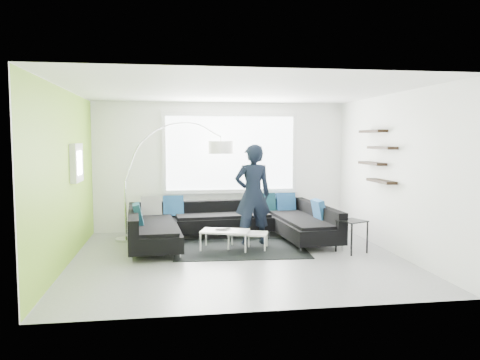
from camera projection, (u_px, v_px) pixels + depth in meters
name	position (u px, v px, depth m)	size (l,w,h in m)	color
ground	(238.00, 258.00, 7.92)	(5.50, 5.50, 0.00)	slate
room_shell	(238.00, 151.00, 7.97)	(5.54, 5.04, 2.82)	white
sectional_sofa	(230.00, 225.00, 8.99)	(3.95, 2.61, 0.82)	black
rug	(240.00, 248.00, 8.57)	(2.36, 1.72, 0.01)	black
coffee_table	(237.00, 240.00, 8.51)	(1.10, 0.64, 0.36)	silver
arc_lamp	(125.00, 182.00, 9.15)	(2.15, 0.50, 2.35)	white
side_table	(352.00, 236.00, 8.26)	(0.42, 0.42, 0.58)	black
person	(253.00, 195.00, 8.87)	(0.72, 0.50, 1.91)	black
laptop	(224.00, 230.00, 8.43)	(0.31, 0.22, 0.02)	black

